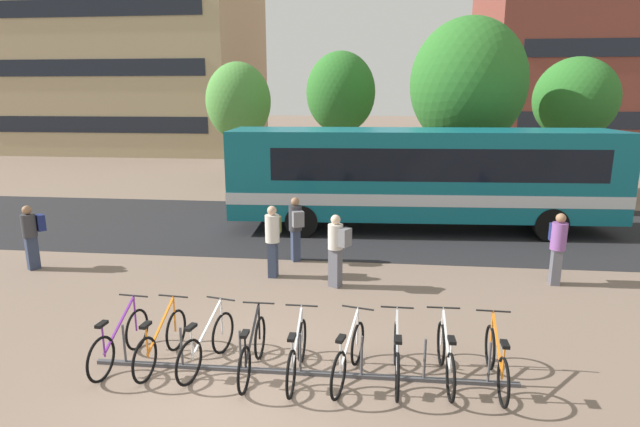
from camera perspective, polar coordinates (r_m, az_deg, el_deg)
The scene contains 23 objects.
ground at distance 8.16m, azimuth -9.65°, elevation -18.52°, with size 200.00×200.00×0.00m, color #7A6656.
bus_lane_asphalt at distance 16.90m, azimuth -0.82°, elevation -1.40°, with size 80.00×7.20×0.01m, color #232326.
city_bus at distance 16.47m, azimuth 11.06°, elevation 4.26°, with size 12.14×3.20×3.20m.
bike_rack at distance 8.29m, azimuth -2.23°, elevation -17.04°, with size 6.66×0.13×0.70m.
parked_bicycle_purple_0 at distance 9.03m, azimuth -21.54°, elevation -13.24°, with size 0.52×1.72×0.99m.
parked_bicycle_orange_1 at distance 8.80m, azimuth -17.40°, elevation -13.65°, with size 0.52×1.72×0.99m.
parked_bicycle_white_2 at distance 8.53m, azimuth -12.59°, elevation -14.21°, with size 0.57×1.69×0.99m.
parked_bicycle_black_3 at distance 8.23m, azimuth -7.59°, elevation -15.08°, with size 0.52×1.72×0.99m.
parked_bicycle_silver_4 at distance 8.08m, azimuth -2.61°, elevation -15.54°, with size 0.52×1.72×0.99m.
parked_bicycle_white_5 at distance 8.02m, azimuth 3.22°, elevation -15.76°, with size 0.59×1.69×0.99m.
parked_bicycle_silver_6 at distance 8.09m, azimuth 8.59°, elevation -15.64°, with size 0.52×1.72×0.99m.
parked_bicycle_white_7 at distance 8.22m, azimuth 13.93°, elevation -15.41°, with size 0.52×1.72×0.99m.
parked_bicycle_orange_8 at distance 8.31m, azimuth 19.19°, elevation -15.44°, with size 0.52×1.72×0.99m.
commuter_grey_pack_0 at distance 13.16m, azimuth -2.74°, elevation -1.30°, with size 0.50×0.60×1.70m.
commuter_olive_pack_1 at distance 12.08m, azimuth -5.32°, elevation -2.53°, with size 0.36×0.53×1.74m.
commuter_navy_pack_2 at distance 12.76m, azimuth 25.12°, elevation -3.07°, with size 0.36×0.54×1.68m.
commuter_grey_pack_3 at distance 11.37m, azimuth 1.89°, elevation -3.64°, with size 0.61×0.54×1.68m.
commuter_navy_pack_4 at distance 14.46m, azimuth -29.65°, elevation -1.87°, with size 0.56×0.60×1.63m.
street_tree_0 at distance 26.29m, azimuth -9.14°, elevation 12.29°, with size 3.23×3.23×5.86m.
street_tree_1 at distance 21.11m, azimuth 16.26°, elevation 13.79°, with size 4.45×4.45×7.18m.
street_tree_2 at distance 24.89m, azimuth 26.74°, elevation 11.37°, with size 3.49×3.49×5.84m.
street_tree_3 at distance 24.56m, azimuth 2.34°, elevation 13.36°, with size 3.24×3.24×6.25m.
building_left_wing at distance 44.92m, azimuth -20.15°, elevation 16.60°, with size 18.48×14.01×15.05m.
Camera 1 is at (2.04, -6.65, 4.27)m, focal length 28.51 mm.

